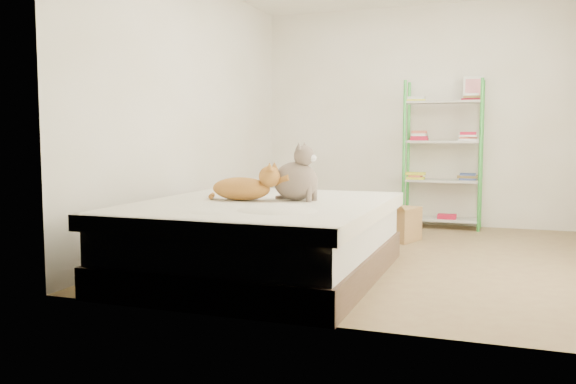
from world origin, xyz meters
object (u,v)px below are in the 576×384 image
at_px(white_bin, 281,206).
at_px(bed, 263,238).
at_px(orange_cat, 241,186).
at_px(shelf_unit, 443,154).
at_px(cardboard_box, 392,223).
at_px(grey_cat, 295,173).

bearing_deg(white_bin, bed, -72.22).
bearing_deg(orange_cat, white_bin, 105.82).
xyz_separation_m(shelf_unit, cardboard_box, (-0.40, -1.01, -0.68)).
bearing_deg(white_bin, orange_cat, -75.71).
height_order(bed, orange_cat, orange_cat).
bearing_deg(shelf_unit, orange_cat, -113.42).
height_order(grey_cat, cardboard_box, grey_cat).
height_order(orange_cat, shelf_unit, shelf_unit).
bearing_deg(white_bin, grey_cat, -67.18).
distance_m(orange_cat, white_bin, 2.88).
relative_size(cardboard_box, white_bin, 1.45).
xyz_separation_m(orange_cat, white_bin, (-0.70, 2.75, -0.49)).
relative_size(shelf_unit, white_bin, 4.24).
bearing_deg(shelf_unit, white_bin, -175.96).
distance_m(grey_cat, cardboard_box, 1.91).
bearing_deg(grey_cat, cardboard_box, -5.94).
relative_size(orange_cat, cardboard_box, 0.95).
relative_size(grey_cat, cardboard_box, 0.73).
bearing_deg(cardboard_box, bed, -90.53).
distance_m(orange_cat, shelf_unit, 3.16).
xyz_separation_m(bed, cardboard_box, (0.65, 1.92, -0.11)).
bearing_deg(orange_cat, grey_cat, 19.63).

